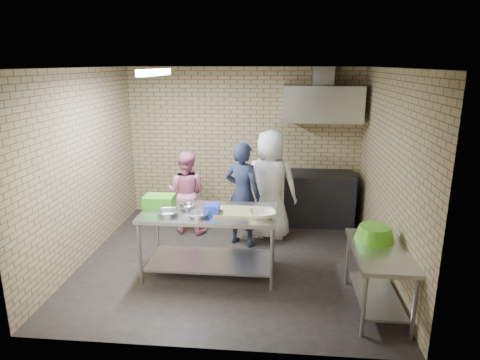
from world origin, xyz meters
name	(u,v)px	position (x,y,z in m)	size (l,w,h in m)	color
floor	(232,260)	(0.00, 0.00, 0.00)	(4.20, 4.20, 0.00)	black
ceiling	(231,68)	(0.00, 0.00, 2.70)	(4.20, 4.20, 0.00)	black
back_wall	(244,143)	(0.00, 2.00, 1.35)	(4.20, 0.06, 2.70)	tan
front_wall	(207,223)	(0.00, -2.00, 1.35)	(4.20, 0.06, 2.70)	tan
left_wall	(84,166)	(-2.10, 0.00, 1.35)	(0.06, 4.00, 2.70)	tan
right_wall	(389,173)	(2.10, 0.00, 1.35)	(0.06, 4.00, 2.70)	tan
prep_table	(210,242)	(-0.25, -0.41, 0.44)	(1.77, 0.88, 0.88)	#B7B9BE
side_counter	(377,279)	(1.80, -1.10, 0.38)	(0.60, 1.20, 0.75)	silver
stove	(318,198)	(1.35, 1.65, 0.45)	(1.20, 0.70, 0.90)	black
range_hood	(322,104)	(1.35, 1.70, 2.10)	(1.30, 0.60, 0.60)	silver
hood_duct	(323,76)	(1.35, 1.85, 2.55)	(0.35, 0.30, 0.30)	#A5A8AD
wall_shelf	(338,113)	(1.65, 1.89, 1.92)	(0.80, 0.20, 0.04)	#3F2B19
fluorescent_fixture	(155,72)	(-1.00, 0.00, 2.64)	(0.10, 1.25, 0.08)	white
green_crate	(159,201)	(-0.95, -0.29, 0.96)	(0.39, 0.29, 0.16)	green
blue_tub	(212,209)	(-0.20, -0.51, 0.95)	(0.20, 0.20, 0.13)	blue
cutting_board	(236,212)	(0.10, -0.43, 0.90)	(0.54, 0.41, 0.03)	tan
mixing_bowl_a	(168,213)	(-0.75, -0.61, 0.92)	(0.28, 0.28, 0.07)	#AFB2B6
mixing_bowl_b	(187,207)	(-0.55, -0.36, 0.92)	(0.21, 0.21, 0.07)	#AFB0B6
mixing_bowl_c	(199,215)	(-0.35, -0.63, 0.92)	(0.25, 0.25, 0.06)	silver
ceramic_bowl	(262,214)	(0.45, -0.56, 0.93)	(0.34, 0.34, 0.08)	beige
green_basin	(374,233)	(1.78, -0.85, 0.83)	(0.46, 0.46, 0.17)	#59C626
bottle_red	(324,107)	(1.40, 1.89, 2.03)	(0.07, 0.07, 0.18)	#B22619
bottle_green	(348,108)	(1.80, 1.89, 2.02)	(0.06, 0.06, 0.15)	green
man_navy	(243,194)	(0.10, 0.58, 0.82)	(0.59, 0.39, 1.63)	#151B34
woman_pink	(186,192)	(-0.87, 1.01, 0.69)	(0.67, 0.52, 1.38)	pink
woman_white	(270,185)	(0.51, 0.92, 0.88)	(0.86, 0.56, 1.77)	white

